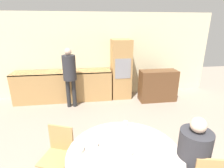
{
  "coord_description": "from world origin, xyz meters",
  "views": [
    {
      "loc": [
        -0.52,
        -0.67,
        2.24
      ],
      "look_at": [
        -0.03,
        2.66,
        1.09
      ],
      "focal_mm": 28.0,
      "sensor_mm": 36.0,
      "label": 1
    }
  ],
  "objects": [
    {
      "name": "dining_table",
      "position": [
        -0.11,
        1.06,
        0.54
      ],
      "size": [
        1.43,
        1.43,
        0.74
      ],
      "color": "brown",
      "rests_on": "ground_plane"
    },
    {
      "name": "kitchen_counter",
      "position": [
        -1.25,
        4.53,
        0.47
      ],
      "size": [
        2.88,
        0.6,
        0.92
      ],
      "color": "tan",
      "rests_on": "ground_plane"
    },
    {
      "name": "chair_far_left",
      "position": [
        -0.99,
        1.5,
        0.49
      ],
      "size": [
        0.52,
        0.52,
        0.85
      ],
      "rotation": [
        0.0,
        0.0,
        5.9
      ],
      "color": "tan",
      "rests_on": "ground_plane"
    },
    {
      "name": "sideboard",
      "position": [
        1.59,
        4.09,
        0.47
      ],
      "size": [
        1.11,
        0.45,
        0.95
      ],
      "color": "brown",
      "rests_on": "ground_plane"
    },
    {
      "name": "bowl_near",
      "position": [
        -0.34,
        1.15,
        0.76
      ],
      "size": [
        0.12,
        0.12,
        0.04
      ],
      "color": "white",
      "rests_on": "dining_table"
    },
    {
      "name": "person_standing",
      "position": [
        -1.0,
        4.01,
        1.03
      ],
      "size": [
        0.36,
        0.36,
        1.66
      ],
      "color": "#262628",
      "rests_on": "ground_plane"
    },
    {
      "name": "bowl_centre",
      "position": [
        -0.09,
        1.03,
        0.76
      ],
      "size": [
        0.16,
        0.16,
        0.04
      ],
      "color": "silver",
      "rests_on": "dining_table"
    },
    {
      "name": "wall_back",
      "position": [
        0.0,
        4.87,
        1.3
      ],
      "size": [
        7.08,
        0.05,
        2.6
      ],
      "color": "beige",
      "rests_on": "ground_plane"
    },
    {
      "name": "oven_unit",
      "position": [
        0.53,
        4.54,
        0.91
      ],
      "size": [
        0.59,
        0.59,
        1.82
      ],
      "color": "tan",
      "rests_on": "ground_plane"
    },
    {
      "name": "salt_shaker",
      "position": [
        -0.45,
        1.21,
        0.78
      ],
      "size": [
        0.03,
        0.03,
        0.09
      ],
      "color": "white",
      "rests_on": "dining_table"
    },
    {
      "name": "person_seated",
      "position": [
        0.7,
        0.86,
        0.72
      ],
      "size": [
        0.37,
        0.45,
        1.25
      ],
      "color": "#262628",
      "rests_on": "ground_plane"
    },
    {
      "name": "cup",
      "position": [
        0.03,
        1.63,
        0.78
      ],
      "size": [
        0.06,
        0.06,
        0.08
      ],
      "color": "white",
      "rests_on": "dining_table"
    },
    {
      "name": "bowl_far",
      "position": [
        -0.7,
        1.16,
        0.77
      ],
      "size": [
        0.18,
        0.18,
        0.05
      ],
      "color": "silver",
      "rests_on": "dining_table"
    }
  ]
}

